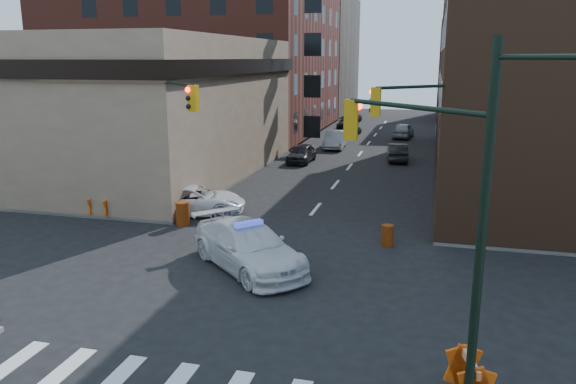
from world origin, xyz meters
The scene contains 27 objects.
ground centered at (0.00, 0.00, 0.00)m, with size 140.00×140.00×0.00m, color black.
sidewalk_nw centered at (-23.00, 32.75, 0.07)m, with size 34.00×54.50×0.15m, color gray.
bank_building centered at (-17.00, 16.50, 4.50)m, with size 22.00×22.00×9.00m, color #9A8165.
apartment_block centered at (-18.50, 40.00, 12.00)m, with size 25.00×25.00×24.00m, color maroon.
commercial_row_ne centered at (13.00, 22.50, 7.00)m, with size 14.00×34.00×14.00m, color #513220.
filler_nw centered at (-16.00, 62.00, 8.00)m, with size 20.00×18.00×16.00m, color brown.
filler_ne centered at (14.00, 58.00, 6.00)m, with size 16.00×16.00×12.00m, color maroon.
signal_pole_se centered at (6.04, -5.52, 4.61)m, with size 5.40×5.27×8.00m.
signal_pole_nw centered at (-5.85, 5.34, 4.34)m, with size 3.58×3.67×8.00m.
signal_pole_ne centered at (5.84, 5.35, 4.34)m, with size 3.67×3.58×8.00m.
tree_ne_near centered at (7.50, 26.00, 3.49)m, with size 3.00×3.00×4.85m.
tree_ne_far centered at (7.50, 34.00, 3.49)m, with size 3.00×3.00×4.85m.
police_car centered at (-0.72, 1.10, 0.85)m, with size 2.39×5.88×1.71m, color white.
pickup centered at (-5.80, 7.51, 0.73)m, with size 2.42×5.25×1.46m, color white.
parked_car_wnear centered at (-3.80, 22.98, 0.70)m, with size 1.64×4.09×1.39m, color black.
parked_car_wfar centered at (-2.50, 30.33, 0.76)m, with size 1.61×4.62×1.52m, color #9C9EA5.
parked_car_wdeep centered at (-3.50, 44.27, 0.69)m, with size 1.93×4.76×1.38m, color black.
parked_car_enear centered at (3.17, 25.39, 0.67)m, with size 1.42×4.07×1.34m, color black.
parked_car_efar centered at (2.88, 38.41, 0.75)m, with size 1.76×4.38×1.49m, color #9C9EA4.
pedestrian_a centered at (-7.62, 6.00, 1.16)m, with size 0.74×0.48×2.02m, color black.
pedestrian_b centered at (-10.43, 6.15, 1.15)m, with size 0.97×0.75×1.99m, color black.
pedestrian_c centered at (-12.87, 7.71, 1.15)m, with size 1.17×0.49×2.00m, color #1F242F.
barrel_road centered at (4.12, 5.03, 0.45)m, with size 0.50×0.50×0.90m, color red.
barrel_bank centered at (-5.50, 5.60, 0.56)m, with size 0.63×0.63×1.12m, color orange.
barricade_se_a centered at (6.85, -5.70, 0.64)m, with size 1.31×0.65×0.98m, color #F1440B, non-canonical shape.
barricade_nw_a centered at (-9.50, 7.34, 0.62)m, with size 1.25×0.63×0.94m, color red, non-canonical shape.
barricade_nw_b centered at (-9.91, 5.70, 0.61)m, with size 1.22×0.61×0.91m, color orange, non-canonical shape.
Camera 1 is at (5.71, -17.83, 7.74)m, focal length 35.00 mm.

